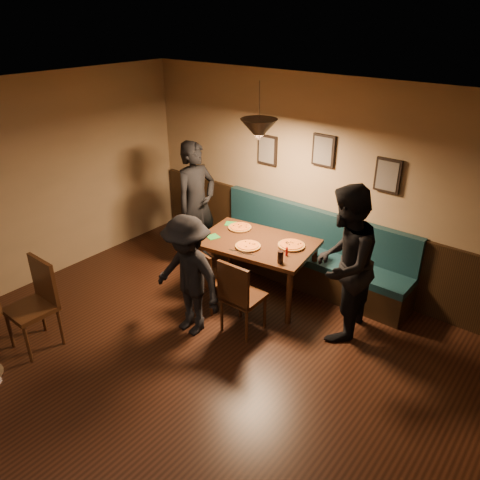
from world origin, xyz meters
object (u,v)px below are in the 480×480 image
at_px(diner_front, 188,276).
at_px(booth_bench, 306,249).
at_px(diner_left, 196,205).
at_px(diner_right, 344,264).
at_px(soda_glass, 280,257).
at_px(dining_table, 256,268).
at_px(chair_near_left, 213,278).
at_px(chair_near_right, 243,295).
at_px(cafe_chair_far, 30,307).
at_px(tabasco_bottle, 287,251).

bearing_deg(diner_front, booth_bench, 77.47).
distance_m(diner_left, diner_right, 2.51).
bearing_deg(booth_bench, diner_right, -39.46).
relative_size(booth_bench, soda_glass, 19.51).
distance_m(dining_table, diner_left, 1.35).
bearing_deg(dining_table, diner_right, -11.92).
height_order(chair_near_left, chair_near_right, chair_near_right).
bearing_deg(chair_near_left, diner_left, 154.09).
height_order(diner_left, diner_right, diner_left).
distance_m(dining_table, soda_glass, 0.78).
distance_m(soda_glass, cafe_chair_far, 2.89).
xyz_separation_m(chair_near_left, soda_glass, (0.81, 0.31, 0.45)).
xyz_separation_m(chair_near_right, diner_front, (-0.50, -0.41, 0.26)).
height_order(booth_bench, chair_near_left, booth_bench).
bearing_deg(soda_glass, diner_front, -128.50).
bearing_deg(diner_front, diner_left, 131.77).
bearing_deg(chair_near_left, diner_right, 30.05).
bearing_deg(dining_table, cafe_chair_far, -126.52).
relative_size(chair_near_right, soda_glass, 6.36).
xyz_separation_m(chair_near_right, tabasco_bottle, (0.16, 0.65, 0.37)).
distance_m(booth_bench, soda_glass, 1.07).
relative_size(diner_right, diner_front, 1.25).
bearing_deg(cafe_chair_far, soda_glass, -129.38).
bearing_deg(diner_right, tabasco_bottle, -98.45).
height_order(soda_glass, cafe_chair_far, cafe_chair_far).
xyz_separation_m(booth_bench, diner_front, (-0.47, -1.84, 0.25)).
xyz_separation_m(chair_near_right, cafe_chair_far, (-1.66, -1.73, 0.04)).
relative_size(booth_bench, diner_left, 1.59).
height_order(diner_right, diner_front, diner_right).
height_order(booth_bench, diner_front, diner_front).
bearing_deg(diner_left, dining_table, -92.54).
bearing_deg(chair_near_left, cafe_chair_far, -107.57).
height_order(diner_right, tabasco_bottle, diner_right).
relative_size(dining_table, diner_front, 0.99).
relative_size(dining_table, diner_left, 0.79).
distance_m(chair_near_left, diner_right, 1.69).
distance_m(chair_near_left, diner_front, 0.66).
bearing_deg(soda_glass, dining_table, 153.59).
xyz_separation_m(dining_table, diner_left, (-1.22, 0.16, 0.54)).
bearing_deg(diner_left, chair_near_left, -122.48).
distance_m(chair_near_left, soda_glass, 0.98).
bearing_deg(diner_left, diner_front, -135.24).
xyz_separation_m(soda_glass, cafe_chair_far, (-1.86, -2.20, -0.34)).
relative_size(diner_front, tabasco_bottle, 11.59).
xyz_separation_m(dining_table, tabasco_bottle, (0.52, -0.09, 0.46)).
xyz_separation_m(diner_left, tabasco_bottle, (1.74, -0.24, -0.08)).
xyz_separation_m(booth_bench, cafe_chair_far, (-1.64, -3.17, 0.03)).
relative_size(diner_left, soda_glass, 12.24).
bearing_deg(chair_near_left, diner_front, -66.69).
relative_size(chair_near_left, soda_glass, 5.45).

